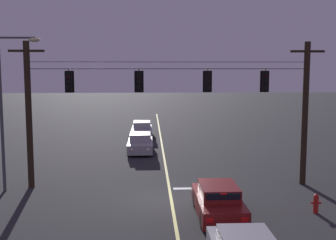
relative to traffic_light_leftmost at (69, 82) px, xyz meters
The scene contains 13 objects.
ground_plane 7.94m from the traffic_light_leftmost, 26.59° to the right, with size 180.00×180.00×0.00m, color #28282B.
lane_centre_stripe 9.62m from the traffic_light_leftmost, 49.67° to the left, with size 0.14×60.00×0.01m, color #D1C64C.
stop_bar_paint 8.93m from the traffic_light_leftmost, ahead, with size 3.40×0.36×0.01m, color silver.
signal_span_assembly 5.35m from the traffic_light_leftmost, ahead, with size 16.20×0.32×7.56m.
traffic_light_leftmost is the anchor object (origin of this frame).
traffic_light_left_inner 3.57m from the traffic_light_leftmost, ahead, with size 0.48×0.41×1.22m.
traffic_light_centre 7.13m from the traffic_light_leftmost, ahead, with size 0.48×0.41×1.22m.
traffic_light_right_inner 10.14m from the traffic_light_leftmost, ahead, with size 0.48×0.41×1.22m.
car_waiting_near_lane 9.75m from the traffic_light_leftmost, 34.63° to the right, with size 1.80×4.33×1.39m.
car_oncoming_lead 11.06m from the traffic_light_leftmost, 69.88° to the left, with size 1.80×4.42×1.39m.
car_oncoming_trailing 17.55m from the traffic_light_leftmost, 78.28° to the left, with size 1.80×4.42×1.39m.
street_lamp_corner 3.11m from the traffic_light_leftmost, 168.40° to the right, with size 2.11×0.30×7.79m.
fire_hydrant 13.14m from the traffic_light_leftmost, 22.28° to the right, with size 0.44×0.22×0.84m.
Camera 1 is at (-1.02, -19.55, 6.18)m, focal length 45.83 mm.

